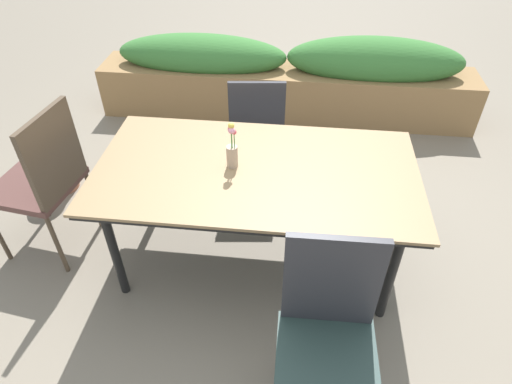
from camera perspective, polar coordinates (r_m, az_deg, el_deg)
name	(u,v)px	position (r m, az deg, el deg)	size (l,w,h in m)	color
ground_plane	(265,250)	(2.91, 1.16, -7.48)	(12.00, 12.00, 0.00)	#756B5B
dining_table	(256,177)	(2.41, 0.00, 1.98)	(1.74, 0.93, 0.71)	#8C704C
chair_far_side	(257,122)	(3.21, 0.11, 9.09)	(0.44, 0.44, 0.86)	#383330
chair_end_left	(43,177)	(2.85, -25.78, 1.80)	(0.51, 0.51, 0.99)	#52332E
chair_near_right	(328,331)	(1.91, 9.28, -17.29)	(0.42, 0.42, 0.98)	#263936
flower_vase	(232,149)	(2.33, -3.12, 5.57)	(0.06, 0.06, 0.27)	tan
planter_box	(288,79)	(4.15, 4.11, 14.40)	(3.38, 0.47, 0.77)	olive
potted_plant	(54,159)	(3.54, -24.63, 3.95)	(0.25, 0.25, 0.51)	#9E6047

